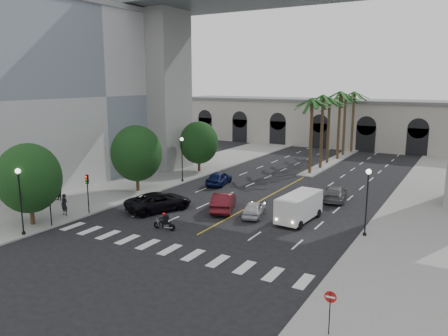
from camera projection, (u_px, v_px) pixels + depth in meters
ground at (182, 243)px, 32.29m from camera, size 140.00×140.00×0.00m
sidewalk_left at (153, 180)px, 52.39m from camera, size 8.00×100.00×0.15m
sidewalk_right at (426, 219)px, 37.58m from camera, size 8.00×100.00×0.15m
median at (332, 161)px, 64.47m from camera, size 2.00×24.00×0.20m
building_left at (59, 93)px, 53.76m from camera, size 16.50×32.50×20.60m
pier_building at (361, 124)px, 78.05m from camera, size 71.00×10.50×8.50m
bridge at (328, 15)px, 45.61m from camera, size 75.00×13.00×26.00m
palm_a at (312, 103)px, 54.23m from camera, size 3.20×3.20×10.30m
palm_b at (323, 99)px, 57.51m from camera, size 3.20×3.20×10.60m
palm_c at (330, 102)px, 61.14m from camera, size 3.20×3.20×10.10m
palm_d at (340, 96)px, 64.21m from camera, size 3.20×3.20×10.90m
palm_e at (346, 98)px, 67.81m from camera, size 3.20×3.20×10.40m
palm_f at (354, 95)px, 71.00m from camera, size 3.20×3.20×10.70m
street_tree_near at (29, 178)px, 35.38m from camera, size 5.20×5.20×6.89m
street_tree_mid at (137, 153)px, 46.35m from camera, size 5.44×5.44×7.21m
street_tree_far at (199, 143)px, 56.58m from camera, size 5.04×5.04×6.68m
lamp_post_left_near at (20, 196)px, 33.05m from camera, size 0.40×0.40×5.35m
lamp_post_left_far at (182, 156)px, 50.84m from camera, size 0.40×0.40×5.35m
lamp_post_right at (367, 197)px, 32.81m from camera, size 0.40×0.40×5.35m
traffic_signal_near at (50, 198)px, 35.26m from camera, size 0.25×0.18×3.65m
traffic_signal_far at (88, 187)px, 38.65m from camera, size 0.25×0.18×3.65m
motorcycle_rider at (165, 222)px, 34.99m from camera, size 2.00×0.54×1.44m
car_a at (254, 209)px, 38.51m from camera, size 2.64×4.31×1.37m
car_b at (223, 202)px, 40.18m from camera, size 3.64×5.46×1.70m
car_c at (159, 201)px, 40.23m from camera, size 5.09×6.77×1.71m
car_d at (335, 193)px, 43.65m from camera, size 2.82×5.30×1.46m
car_e at (219, 178)px, 50.19m from camera, size 2.60×4.88×1.58m
cargo_van at (299, 206)px, 37.06m from camera, size 2.53×5.64×2.35m
pedestrian_a at (64, 205)px, 38.35m from camera, size 0.70×0.47×1.90m
pedestrian_b at (58, 192)px, 42.96m from camera, size 0.88×0.69×1.79m
do_not_enter_sign at (330, 304)px, 20.09m from camera, size 0.57×0.07×2.33m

